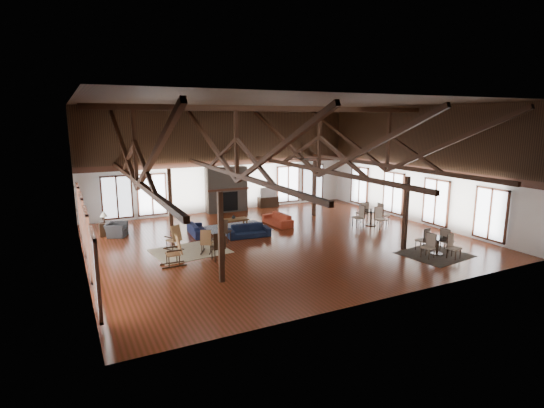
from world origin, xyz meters
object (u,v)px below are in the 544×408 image
cafe_table_near (438,243)px  cafe_table_far (371,215)px  armchair (116,230)px  sofa_navy_left (198,229)px  tv_console (268,202)px  sofa_orange (278,219)px  coffee_table (235,220)px  sofa_navy_front (249,231)px

cafe_table_near → cafe_table_far: bearing=82.0°
armchair → sofa_navy_left: bearing=-88.0°
cafe_table_near → cafe_table_far: (0.69, 4.92, 0.06)m
armchair → tv_console: (9.17, 2.81, -0.00)m
sofa_orange → coffee_table: sofa_orange is taller
cafe_table_far → cafe_table_near: bearing=-98.0°
sofa_navy_front → coffee_table: bearing=94.6°
sofa_navy_front → sofa_navy_left: bearing=150.3°
cafe_table_far → tv_console: 6.99m
sofa_navy_left → cafe_table_far: size_ratio=0.88×
sofa_orange → cafe_table_far: size_ratio=0.94×
coffee_table → armchair: size_ratio=1.31×
sofa_navy_left → cafe_table_near: bearing=-129.6°
sofa_orange → coffee_table: 2.22m
coffee_table → cafe_table_near: size_ratio=0.67×
coffee_table → cafe_table_far: size_ratio=0.61×
armchair → cafe_table_far: cafe_table_far is taller
armchair → cafe_table_near: bearing=-103.0°
armchair → cafe_table_far: 12.39m
sofa_orange → armchair: (-7.65, 1.42, 0.03)m
sofa_navy_front → cafe_table_near: bearing=-39.3°
cafe_table_near → tv_console: cafe_table_near is taller
coffee_table → cafe_table_far: bearing=-20.0°
sofa_orange → cafe_table_near: 7.97m
sofa_orange → cafe_table_far: cafe_table_far is taller
sofa_navy_front → armchair: 6.12m
sofa_navy_front → cafe_table_far: bearing=-1.4°
sofa_orange → cafe_table_near: (3.50, -7.15, 0.19)m
coffee_table → cafe_table_near: 9.40m
sofa_navy_left → coffee_table: sofa_navy_left is taller
sofa_navy_front → tv_console: size_ratio=1.57×
sofa_navy_front → cafe_table_far: (6.42, -0.81, 0.25)m
sofa_navy_front → cafe_table_far: 6.47m
coffee_table → sofa_navy_front: bearing=-89.4°
sofa_navy_front → cafe_table_near: cafe_table_near is taller
coffee_table → cafe_table_near: bearing=-50.9°
cafe_table_near → tv_console: size_ratio=1.50×
coffee_table → cafe_table_near: (5.69, -7.47, 0.06)m
armchair → tv_console: bearing=-48.4°
sofa_navy_left → sofa_orange: 4.19m
cafe_table_near → tv_console: bearing=99.9°
sofa_navy_left → cafe_table_near: size_ratio=0.98×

